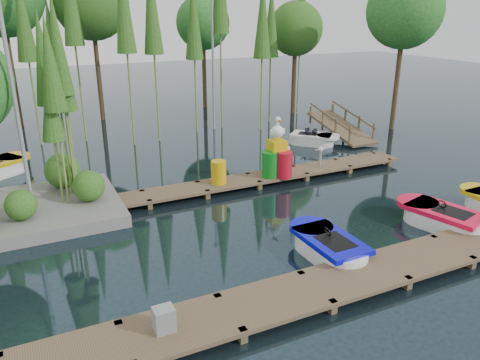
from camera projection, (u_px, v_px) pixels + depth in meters
name	position (u px, v px, depth m)	size (l,w,h in m)	color
ground_plane	(232.00, 221.00, 14.43)	(90.00, 90.00, 0.00)	#1E3038
near_dock	(316.00, 288.00, 10.55)	(18.00, 1.50, 0.50)	brown
far_dock	(228.00, 183.00, 16.87)	(15.00, 1.20, 0.50)	brown
tree_screen	(88.00, 9.00, 20.44)	(34.42, 18.53, 10.31)	#41301C
lamp_island	(12.00, 82.00, 12.83)	(0.30, 0.30, 7.25)	gray
lamp_rear	(213.00, 48.00, 23.88)	(0.30, 0.30, 7.25)	gray
ramp	(341.00, 127.00, 23.38)	(1.50, 3.94, 1.49)	brown
boat_blue	(328.00, 247.00, 12.29)	(1.24, 2.68, 0.90)	white
boat_red	(443.00, 219.00, 13.94)	(1.92, 2.99, 0.93)	white
boat_white_far	(312.00, 139.00, 22.43)	(2.48, 2.48, 1.14)	white
utility_cabinet	(164.00, 319.00, 9.00)	(0.40, 0.34, 0.49)	gray
yellow_barrel	(219.00, 172.00, 16.55)	(0.55, 0.55, 0.82)	#CEA20A
drum_cluster	(278.00, 158.00, 17.28)	(1.28, 1.17, 2.21)	#0D751A
seagull_post	(321.00, 153.00, 18.27)	(0.50, 0.27, 0.80)	gray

